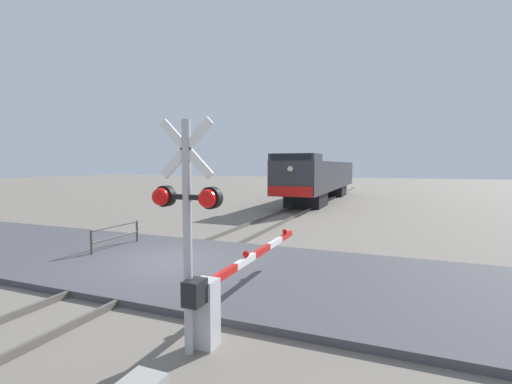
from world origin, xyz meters
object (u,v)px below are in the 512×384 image
object	(u,v)px
locomotive	(320,177)
crossing_gate	(224,288)
guard_railing	(116,235)
crossing_signal	(186,212)

from	to	relation	value
locomotive	crossing_gate	world-z (taller)	locomotive
locomotive	guard_railing	bearing A→B (deg)	-97.85
guard_railing	locomotive	bearing A→B (deg)	82.15
locomotive	guard_railing	distance (m)	21.00
crossing_gate	guard_railing	distance (m)	7.32
locomotive	crossing_gate	distance (m)	24.88
crossing_signal	crossing_gate	size ratio (longest dim) A/B	0.68
locomotive	crossing_gate	bearing A→B (deg)	-82.26
locomotive	crossing_signal	world-z (taller)	locomotive
locomotive	guard_railing	size ratio (longest dim) A/B	8.42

